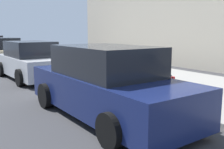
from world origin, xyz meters
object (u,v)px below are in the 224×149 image
object	(u,v)px
fire_hydrant	(87,65)
suitcase_maroon_5	(113,73)
parked_car_navy_0	(106,84)
parked_car_beige_2	(3,52)
suitcase_red_0	(167,87)
suitcase_black_3	(130,77)
suitcase_silver_2	(142,79)
bollard_post	(76,65)
suitcase_teal_4	(122,75)
suitcase_navy_1	(153,86)
suitcase_olive_6	(106,73)
parked_car_silver_1	(31,61)
suitcase_red_7	(100,71)

from	to	relation	value
fire_hydrant	suitcase_maroon_5	bearing A→B (deg)	-179.37
parked_car_navy_0	parked_car_beige_2	world-z (taller)	parked_car_navy_0
suitcase_red_0	suitcase_black_3	distance (m)	1.59
suitcase_silver_2	bollard_post	xyz separation A→B (m)	(4.39, 0.13, -0.02)
suitcase_maroon_5	suitcase_teal_4	bearing A→B (deg)	-178.12
suitcase_navy_1	suitcase_olive_6	xyz separation A→B (m)	(2.65, -0.05, 0.01)
bollard_post	parked_car_navy_0	world-z (taller)	parked_car_navy_0
parked_car_silver_1	suitcase_red_0	bearing A→B (deg)	-161.31
suitcase_teal_4	parked_car_beige_2	bearing A→B (deg)	12.11
fire_hydrant	parked_car_navy_0	world-z (taller)	parked_car_navy_0
parked_car_beige_2	suitcase_red_7	bearing A→B (deg)	-165.55
suitcase_navy_1	suitcase_black_3	world-z (taller)	suitcase_black_3
suitcase_red_7	parked_car_navy_0	world-z (taller)	parked_car_navy_0
suitcase_red_7	parked_car_beige_2	world-z (taller)	parked_car_beige_2
suitcase_maroon_5	fire_hydrant	xyz separation A→B (m)	(1.97, 0.02, 0.09)
suitcase_black_3	suitcase_teal_4	world-z (taller)	suitcase_black_3
suitcase_silver_2	suitcase_red_0	bearing A→B (deg)	-178.10
suitcase_olive_6	parked_car_navy_0	world-z (taller)	parked_car_navy_0
suitcase_red_7	parked_car_beige_2	size ratio (longest dim) A/B	0.20
parked_car_navy_0	parked_car_silver_1	size ratio (longest dim) A/B	1.10
suitcase_maroon_5	parked_car_silver_1	bearing A→B (deg)	31.69
fire_hydrant	suitcase_black_3	bearing A→B (deg)	179.24
bollard_post	parked_car_silver_1	bearing A→B (deg)	74.69
parked_car_beige_2	suitcase_teal_4	bearing A→B (deg)	-167.89
suitcase_silver_2	suitcase_red_7	xyz separation A→B (m)	(2.62, -0.08, -0.09)
suitcase_silver_2	suitcase_olive_6	distance (m)	2.13
parked_car_beige_2	suitcase_olive_6	bearing A→B (deg)	-166.71
suitcase_maroon_5	bollard_post	world-z (taller)	suitcase_maroon_5
suitcase_red_7	fire_hydrant	size ratio (longest dim) A/B	1.05
suitcase_navy_1	parked_car_beige_2	xyz separation A→B (m)	(11.09, 1.94, 0.35)
suitcase_red_0	parked_car_silver_1	xyz separation A→B (m)	(5.91, 2.00, 0.28)
suitcase_olive_6	parked_car_silver_1	distance (m)	3.42
suitcase_teal_4	suitcase_red_7	size ratio (longest dim) A/B	1.06
parked_car_silver_1	parked_car_beige_2	size ratio (longest dim) A/B	0.97
suitcase_red_0	parked_car_silver_1	size ratio (longest dim) A/B	0.16
parked_car_navy_0	bollard_post	bearing A→B (deg)	-18.71
suitcase_navy_1	parked_car_beige_2	distance (m)	11.26
suitcase_silver_2	fire_hydrant	xyz separation A→B (m)	(3.62, -0.02, 0.07)
suitcase_red_7	parked_car_silver_1	distance (m)	3.08
suitcase_teal_4	parked_car_beige_2	world-z (taller)	parked_car_beige_2
suitcase_silver_2	suitcase_red_7	size ratio (longest dim) A/B	0.90
bollard_post	parked_car_navy_0	distance (m)	5.72
suitcase_olive_6	suitcase_red_7	size ratio (longest dim) A/B	0.92
bollard_post	parked_car_navy_0	size ratio (longest dim) A/B	0.15
fire_hydrant	parked_car_silver_1	size ratio (longest dim) A/B	0.19
suitcase_maroon_5	fire_hydrant	distance (m)	1.98
suitcase_red_0	bollard_post	distance (m)	5.41
suitcase_maroon_5	suitcase_black_3	bearing A→B (deg)	176.68
suitcase_navy_1	parked_car_silver_1	distance (m)	5.76
suitcase_red_0	parked_car_navy_0	bearing A→B (deg)	90.23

